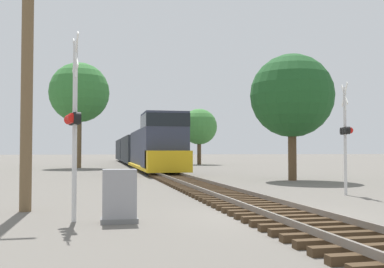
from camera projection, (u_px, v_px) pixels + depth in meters
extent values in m
plane|color=#666059|center=(277.00, 216.00, 12.25)|extent=(400.00, 400.00, 0.00)
cube|color=#42301E|center=(378.00, 249.00, 7.85)|extent=(2.60, 0.22, 0.16)
cube|color=#42301E|center=(358.00, 242.00, 8.44)|extent=(2.60, 0.22, 0.16)
cube|color=#42301E|center=(341.00, 236.00, 9.02)|extent=(2.60, 0.22, 0.16)
cube|color=#42301E|center=(326.00, 231.00, 9.61)|extent=(2.60, 0.22, 0.16)
cube|color=#42301E|center=(313.00, 226.00, 10.20)|extent=(2.60, 0.22, 0.16)
cube|color=#42301E|center=(301.00, 222.00, 10.78)|extent=(2.60, 0.22, 0.16)
cube|color=#42301E|center=(291.00, 218.00, 11.37)|extent=(2.60, 0.22, 0.16)
cube|color=#42301E|center=(281.00, 215.00, 11.96)|extent=(2.60, 0.22, 0.16)
cube|color=#42301E|center=(273.00, 212.00, 12.54)|extent=(2.60, 0.22, 0.16)
cube|color=#42301E|center=(265.00, 209.00, 13.13)|extent=(2.60, 0.22, 0.16)
cube|color=#42301E|center=(258.00, 207.00, 13.72)|extent=(2.60, 0.22, 0.16)
cube|color=#42301E|center=(251.00, 204.00, 14.30)|extent=(2.60, 0.22, 0.16)
cube|color=#42301E|center=(245.00, 202.00, 14.89)|extent=(2.60, 0.22, 0.16)
cube|color=#42301E|center=(239.00, 200.00, 15.47)|extent=(2.60, 0.22, 0.16)
cube|color=#42301E|center=(234.00, 198.00, 16.06)|extent=(2.60, 0.22, 0.16)
cube|color=#42301E|center=(229.00, 197.00, 16.65)|extent=(2.60, 0.22, 0.16)
cube|color=#42301E|center=(225.00, 195.00, 17.23)|extent=(2.60, 0.22, 0.16)
cube|color=#42301E|center=(221.00, 194.00, 17.82)|extent=(2.60, 0.22, 0.16)
cube|color=#42301E|center=(217.00, 192.00, 18.41)|extent=(2.60, 0.22, 0.16)
cube|color=#42301E|center=(213.00, 191.00, 18.99)|extent=(2.60, 0.22, 0.16)
cube|color=#42301E|center=(209.00, 190.00, 19.58)|extent=(2.60, 0.22, 0.16)
cube|color=#42301E|center=(206.00, 189.00, 20.17)|extent=(2.60, 0.22, 0.16)
cube|color=#42301E|center=(203.00, 188.00, 20.75)|extent=(2.60, 0.22, 0.16)
cube|color=#42301E|center=(200.00, 187.00, 21.34)|extent=(2.60, 0.22, 0.16)
cube|color=#42301E|center=(197.00, 186.00, 21.93)|extent=(2.60, 0.22, 0.16)
cube|color=#42301E|center=(195.00, 185.00, 22.51)|extent=(2.60, 0.22, 0.16)
cube|color=#42301E|center=(192.00, 184.00, 23.10)|extent=(2.60, 0.22, 0.16)
cube|color=#42301E|center=(190.00, 183.00, 23.68)|extent=(2.60, 0.22, 0.16)
cube|color=#42301E|center=(188.00, 182.00, 24.27)|extent=(2.60, 0.22, 0.16)
cube|color=#42301E|center=(185.00, 182.00, 24.86)|extent=(2.60, 0.22, 0.16)
cube|color=#42301E|center=(183.00, 181.00, 25.44)|extent=(2.60, 0.22, 0.16)
cube|color=#42301E|center=(181.00, 180.00, 26.03)|extent=(2.60, 0.22, 0.16)
cube|color=#42301E|center=(180.00, 179.00, 26.62)|extent=(2.60, 0.22, 0.16)
cube|color=#42301E|center=(178.00, 179.00, 27.20)|extent=(2.60, 0.22, 0.16)
cube|color=#42301E|center=(176.00, 178.00, 27.79)|extent=(2.60, 0.22, 0.16)
cube|color=#42301E|center=(174.00, 178.00, 28.38)|extent=(2.60, 0.22, 0.16)
cube|color=#42301E|center=(173.00, 177.00, 28.96)|extent=(2.60, 0.22, 0.16)
cube|color=#42301E|center=(171.00, 177.00, 29.55)|extent=(2.60, 0.22, 0.16)
cube|color=#42301E|center=(170.00, 176.00, 30.14)|extent=(2.60, 0.22, 0.16)
cube|color=#42301E|center=(168.00, 176.00, 30.72)|extent=(2.60, 0.22, 0.16)
cube|color=#42301E|center=(167.00, 175.00, 31.31)|extent=(2.60, 0.22, 0.16)
cube|color=slate|center=(252.00, 208.00, 12.11)|extent=(0.07, 160.00, 0.15)
cube|color=slate|center=(301.00, 207.00, 12.40)|extent=(0.07, 160.00, 0.15)
cube|color=#33384C|center=(150.00, 149.00, 41.69)|extent=(2.60, 12.90, 3.32)
cube|color=#33384C|center=(164.00, 142.00, 32.88)|extent=(3.06, 4.06, 4.25)
cube|color=black|center=(164.00, 121.00, 32.93)|extent=(3.09, 4.10, 0.94)
cube|color=gold|center=(168.00, 161.00, 30.84)|extent=(3.06, 1.84, 1.49)
cube|color=gold|center=(153.00, 166.00, 38.93)|extent=(3.12, 18.07, 0.24)
cube|color=black|center=(163.00, 168.00, 33.08)|extent=(1.58, 2.20, 1.00)
cube|color=black|center=(146.00, 164.00, 44.79)|extent=(1.58, 2.20, 1.00)
cube|color=#2D3338|center=(135.00, 150.00, 57.04)|extent=(2.91, 15.92, 3.24)
cube|color=black|center=(139.00, 162.00, 51.93)|extent=(1.58, 2.20, 0.90)
cube|color=black|center=(132.00, 160.00, 62.04)|extent=(1.58, 2.20, 0.90)
cube|color=#2D3338|center=(127.00, 150.00, 73.86)|extent=(2.91, 15.92, 3.24)
cube|color=black|center=(129.00, 159.00, 68.75)|extent=(1.58, 2.20, 0.90)
cube|color=black|center=(125.00, 158.00, 78.87)|extent=(1.58, 2.20, 0.90)
cylinder|color=silver|center=(75.00, 131.00, 11.39)|extent=(0.12, 0.12, 4.60)
cube|color=white|center=(75.00, 53.00, 11.46)|extent=(0.20, 0.92, 0.93)
cube|color=white|center=(75.00, 53.00, 11.46)|extent=(0.20, 0.92, 0.93)
cube|color=black|center=(75.00, 119.00, 11.40)|extent=(0.22, 0.86, 0.06)
cylinder|color=black|center=(73.00, 120.00, 11.72)|extent=(0.23, 0.33, 0.30)
sphere|color=red|center=(69.00, 120.00, 11.69)|extent=(0.26, 0.26, 0.26)
cylinder|color=black|center=(75.00, 119.00, 11.40)|extent=(0.23, 0.33, 0.30)
sphere|color=red|center=(71.00, 119.00, 11.36)|extent=(0.26, 0.26, 0.26)
cylinder|color=black|center=(77.00, 118.00, 11.08)|extent=(0.23, 0.33, 0.30)
sphere|color=red|center=(73.00, 118.00, 11.04)|extent=(0.26, 0.26, 0.26)
cube|color=white|center=(75.00, 74.00, 11.44)|extent=(0.09, 0.32, 0.20)
cylinder|color=silver|center=(345.00, 141.00, 18.17)|extent=(0.12, 0.12, 4.38)
cube|color=white|center=(345.00, 94.00, 18.24)|extent=(0.29, 0.90, 0.93)
cube|color=white|center=(345.00, 94.00, 18.24)|extent=(0.29, 0.90, 0.93)
cube|color=black|center=(345.00, 131.00, 18.19)|extent=(0.30, 0.84, 0.06)
cylinder|color=black|center=(347.00, 130.00, 17.84)|extent=(0.26, 0.34, 0.30)
sphere|color=red|center=(350.00, 130.00, 17.83)|extent=(0.26, 0.26, 0.26)
cylinder|color=black|center=(345.00, 131.00, 18.19)|extent=(0.26, 0.34, 0.30)
sphere|color=red|center=(348.00, 131.00, 18.18)|extent=(0.26, 0.26, 0.26)
cylinder|color=black|center=(343.00, 131.00, 18.54)|extent=(0.26, 0.34, 0.30)
sphere|color=red|center=(345.00, 131.00, 18.53)|extent=(0.26, 0.26, 0.26)
cube|color=white|center=(345.00, 108.00, 18.22)|extent=(0.12, 0.32, 0.20)
cube|color=slate|center=(119.00, 220.00, 11.15)|extent=(0.92, 0.54, 0.12)
cube|color=#939399|center=(119.00, 194.00, 11.18)|extent=(0.83, 0.49, 1.21)
cylinder|color=brown|center=(27.00, 63.00, 13.40)|extent=(0.35, 0.35, 8.84)
cylinder|color=brown|center=(292.00, 150.00, 27.04)|extent=(0.50, 0.50, 3.62)
sphere|color=#1E5123|center=(292.00, 96.00, 27.17)|extent=(5.04, 5.04, 5.04)
cylinder|color=brown|center=(79.00, 139.00, 46.51)|extent=(0.54, 0.54, 5.99)
sphere|color=#337533|center=(79.00, 92.00, 46.69)|extent=(6.21, 6.21, 6.21)
cylinder|color=brown|center=(199.00, 151.00, 57.96)|extent=(0.52, 0.52, 3.52)
sphere|color=#3D7F38|center=(199.00, 127.00, 58.08)|extent=(4.63, 4.63, 4.63)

